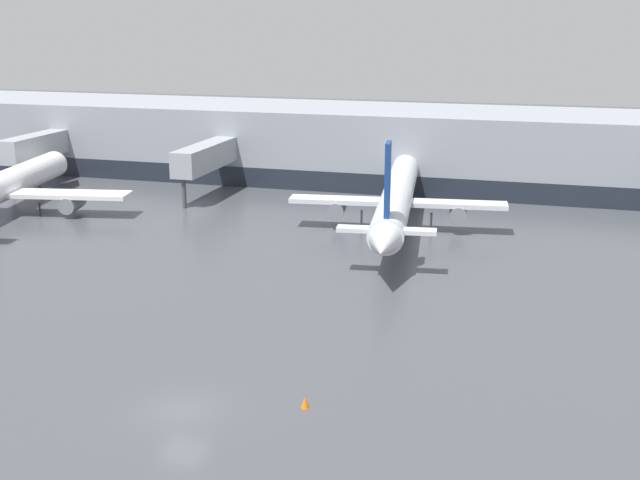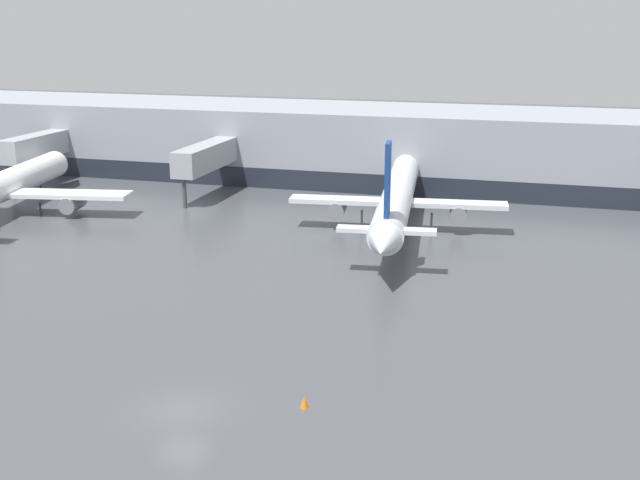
# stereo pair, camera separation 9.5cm
# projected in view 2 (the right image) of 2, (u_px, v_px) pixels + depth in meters

# --- Properties ---
(ground_plane) EXTENTS (320.00, 320.00, 0.00)m
(ground_plane) POSITION_uv_depth(u_px,v_px,m) (181.00, 410.00, 42.01)
(ground_plane) COLOR #424449
(terminal_building) EXTENTS (160.00, 30.64, 9.00)m
(terminal_building) POSITION_uv_depth(u_px,v_px,m) (400.00, 146.00, 97.98)
(terminal_building) COLOR gray
(terminal_building) RESTS_ON ground_plane
(parked_jet_1) EXTENTS (27.28, 33.88, 9.61)m
(parked_jet_1) POSITION_uv_depth(u_px,v_px,m) (0.00, 188.00, 82.65)
(parked_jet_1) COLOR white
(parked_jet_1) RESTS_ON ground_plane
(parked_jet_2) EXTENTS (20.78, 39.18, 10.62)m
(parked_jet_2) POSITION_uv_depth(u_px,v_px,m) (397.00, 196.00, 76.22)
(parked_jet_2) COLOR silver
(parked_jet_2) RESTS_ON ground_plane
(traffic_cone_0) EXTENTS (0.45, 0.45, 0.62)m
(traffic_cone_0) POSITION_uv_depth(u_px,v_px,m) (304.00, 402.00, 42.20)
(traffic_cone_0) COLOR orange
(traffic_cone_0) RESTS_ON ground_plane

